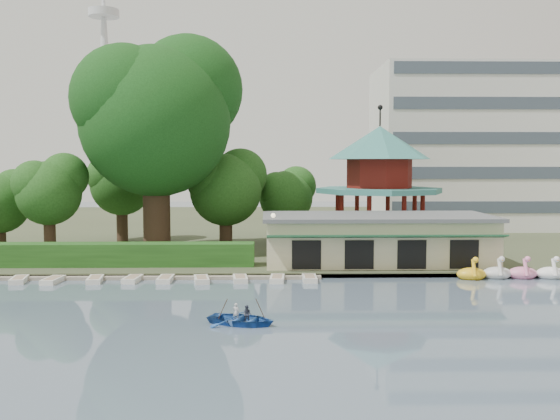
{
  "coord_description": "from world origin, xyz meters",
  "views": [
    {
      "loc": [
        1.03,
        -28.61,
        8.5
      ],
      "look_at": [
        2.0,
        18.0,
        5.0
      ],
      "focal_mm": 40.0,
      "sensor_mm": 36.0,
      "label": 1
    }
  ],
  "objects_px": {
    "dock": "(91,277)",
    "big_tree": "(158,110)",
    "boathouse": "(376,238)",
    "pavilion": "(379,174)",
    "rowboat_with_passengers": "(242,315)"
  },
  "relations": [
    {
      "from": "dock",
      "to": "big_tree",
      "type": "height_order",
      "value": "big_tree"
    },
    {
      "from": "boathouse",
      "to": "pavilion",
      "type": "relative_size",
      "value": 1.38
    },
    {
      "from": "boathouse",
      "to": "rowboat_with_passengers",
      "type": "xyz_separation_m",
      "value": [
        -10.33,
        -18.15,
        -1.84
      ]
    },
    {
      "from": "pavilion",
      "to": "big_tree",
      "type": "height_order",
      "value": "big_tree"
    },
    {
      "from": "boathouse",
      "to": "pavilion",
      "type": "bearing_deg",
      "value": 78.72
    },
    {
      "from": "dock",
      "to": "boathouse",
      "type": "relative_size",
      "value": 1.83
    },
    {
      "from": "dock",
      "to": "pavilion",
      "type": "height_order",
      "value": "pavilion"
    },
    {
      "from": "big_tree",
      "to": "rowboat_with_passengers",
      "type": "height_order",
      "value": "big_tree"
    },
    {
      "from": "boathouse",
      "to": "big_tree",
      "type": "relative_size",
      "value": 0.93
    },
    {
      "from": "rowboat_with_passengers",
      "to": "boathouse",
      "type": "bearing_deg",
      "value": 60.37
    },
    {
      "from": "boathouse",
      "to": "rowboat_with_passengers",
      "type": "relative_size",
      "value": 3.08
    },
    {
      "from": "big_tree",
      "to": "dock",
      "type": "bearing_deg",
      "value": -106.12
    },
    {
      "from": "boathouse",
      "to": "pavilion",
      "type": "distance_m",
      "value": 11.43
    },
    {
      "from": "rowboat_with_passengers",
      "to": "dock",
      "type": "bearing_deg",
      "value": 131.1
    },
    {
      "from": "pavilion",
      "to": "rowboat_with_passengers",
      "type": "distance_m",
      "value": 31.53
    }
  ]
}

